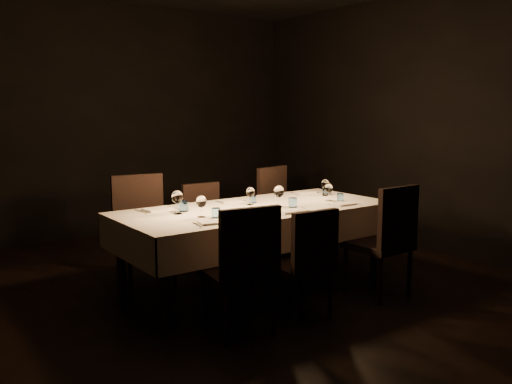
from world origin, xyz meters
TOP-DOWN VIEW (x-y plane):
  - room at (0.00, 0.00)m, footprint 5.01×6.01m
  - dining_table at (0.00, 0.00)m, footprint 2.52×1.12m
  - chair_near_left at (-0.70, -0.81)m, footprint 0.52×0.52m
  - place_setting_near_left at (-0.63, -0.22)m, footprint 0.34×0.40m
  - chair_near_center at (-0.12, -0.84)m, footprint 0.44×0.44m
  - place_setting_near_center at (0.17, -0.22)m, footprint 0.37×0.42m
  - chair_near_right at (0.79, -0.84)m, footprint 0.49×0.49m
  - place_setting_near_right at (0.79, -0.22)m, footprint 0.30×0.39m
  - chair_far_left at (-0.77, 0.77)m, footprint 0.56×0.56m
  - place_setting_far_left at (-0.72, 0.22)m, footprint 0.37×0.42m
  - chair_far_center at (-0.04, 0.82)m, footprint 0.43×0.43m
  - place_setting_far_center at (0.03, 0.22)m, footprint 0.31×0.39m
  - chair_far_right at (0.90, 0.77)m, footprint 0.58×0.58m
  - place_setting_far_right at (0.97, 0.22)m, footprint 0.32×0.39m

SIDE VIEW (x-z plane):
  - chair_near_center at x=-0.12m, z-range 0.05..0.93m
  - chair_far_center at x=-0.04m, z-range 0.05..0.93m
  - chair_near_left at x=-0.70m, z-range 0.05..1.01m
  - chair_near_right at x=0.79m, z-range 0.05..1.04m
  - chair_far_right at x=0.90m, z-range 0.05..1.05m
  - chair_far_left at x=-0.77m, z-range 0.05..1.07m
  - dining_table at x=0.00m, z-range 0.31..1.07m
  - place_setting_near_right at x=0.79m, z-range 0.74..0.91m
  - place_setting_far_center at x=0.03m, z-range 0.74..0.91m
  - place_setting_far_right at x=0.97m, z-range 0.74..0.91m
  - place_setting_near_left at x=-0.63m, z-range 0.74..0.92m
  - place_setting_near_center at x=0.17m, z-range 0.74..0.94m
  - place_setting_far_left at x=-0.72m, z-range 0.74..0.94m
  - room at x=0.00m, z-range -0.01..3.01m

